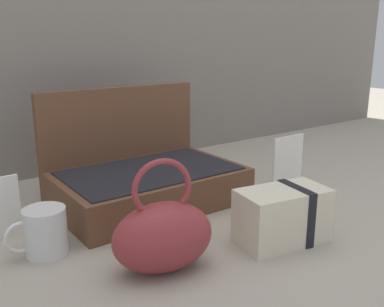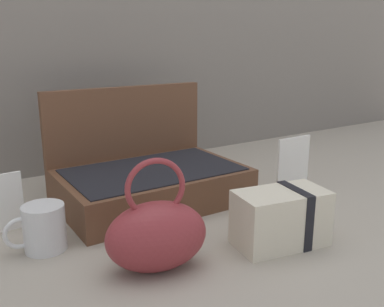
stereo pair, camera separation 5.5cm
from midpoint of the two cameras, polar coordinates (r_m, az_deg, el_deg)
name	(u,v)px [view 1 (the left image)]	position (r m, az deg, el deg)	size (l,w,h in m)	color
ground_plane	(192,219)	(1.06, -1.49, -8.73)	(6.00, 6.00, 0.00)	#9E9384
open_suitcase	(144,177)	(1.16, -7.75, -3.06)	(0.47, 0.32, 0.29)	brown
teal_pouch_handbag	(163,235)	(0.81, -5.83, -10.74)	(0.21, 0.15, 0.22)	maroon
cream_toiletry_bag	(284,216)	(0.94, 10.42, -8.13)	(0.21, 0.14, 0.12)	beige
coffee_mug	(44,232)	(0.94, -20.63, -9.70)	(0.12, 0.09, 0.10)	silver
info_card_left	(288,165)	(1.22, 11.32, -1.51)	(0.11, 0.01, 0.17)	white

